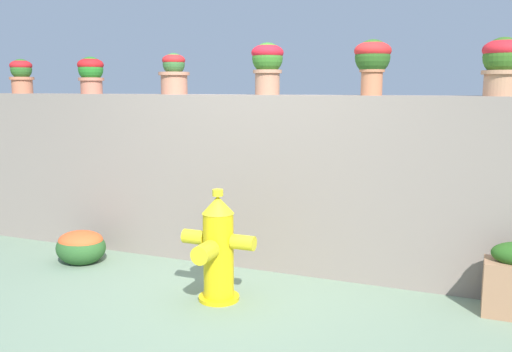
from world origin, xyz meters
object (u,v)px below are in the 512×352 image
object	(u,v)px
potted_plant_1	(91,72)
potted_plant_2	(174,73)
flower_bush_left	(81,245)
potted_plant_0	(21,74)
potted_plant_3	(267,63)
potted_plant_4	(373,59)
fire_hydrant	(218,250)
potted_plant_5	(503,62)

from	to	relation	value
potted_plant_1	potted_plant_2	xyz separation A→B (m)	(0.97, 0.00, -0.01)
flower_bush_left	potted_plant_0	bearing A→B (deg)	152.35
potted_plant_1	potted_plant_3	size ratio (longest dim) A/B	0.82
potted_plant_1	potted_plant_4	xyz separation A→B (m)	(2.84, -0.05, 0.07)
potted_plant_0	fire_hydrant	size ratio (longest dim) A/B	0.42
potted_plant_0	flower_bush_left	size ratio (longest dim) A/B	0.78
potted_plant_2	fire_hydrant	distance (m)	1.91
potted_plant_3	fire_hydrant	xyz separation A→B (m)	(-0.03, -0.98, -1.43)
potted_plant_5	potted_plant_4	bearing A→B (deg)	-179.51
potted_plant_4	fire_hydrant	size ratio (longest dim) A/B	0.52
potted_plant_0	potted_plant_5	bearing A→B (deg)	-0.47
fire_hydrant	flower_bush_left	world-z (taller)	fire_hydrant
potted_plant_3	potted_plant_4	bearing A→B (deg)	-2.71
fire_hydrant	potted_plant_5	bearing A→B (deg)	26.08
potted_plant_2	potted_plant_4	xyz separation A→B (m)	(1.87, -0.05, 0.09)
potted_plant_0	potted_plant_3	xyz separation A→B (m)	(2.83, -0.00, 0.07)
potted_plant_3	potted_plant_4	distance (m)	0.93
potted_plant_4	fire_hydrant	bearing A→B (deg)	-135.72
potted_plant_0	potted_plant_1	distance (m)	0.92
potted_plant_2	fire_hydrant	size ratio (longest dim) A/B	0.45
potted_plant_4	flower_bush_left	bearing A→B (deg)	-166.89
potted_plant_0	fire_hydrant	world-z (taller)	potted_plant_0
potted_plant_3	fire_hydrant	size ratio (longest dim) A/B	0.52
potted_plant_0	fire_hydrant	xyz separation A→B (m)	(2.80, -0.98, -1.36)
potted_plant_5	fire_hydrant	distance (m)	2.56
potted_plant_1	flower_bush_left	world-z (taller)	potted_plant_1
potted_plant_2	flower_bush_left	distance (m)	1.84
potted_plant_2	potted_plant_3	bearing A→B (deg)	-0.20
potted_plant_3	flower_bush_left	distance (m)	2.41
potted_plant_3	potted_plant_5	distance (m)	1.89
potted_plant_2	potted_plant_0	bearing A→B (deg)	-179.99
potted_plant_1	fire_hydrant	bearing A→B (deg)	-27.42
potted_plant_0	flower_bush_left	xyz separation A→B (m)	(1.22, -0.64, -1.60)
potted_plant_0	potted_plant_5	xyz separation A→B (m)	(4.72, -0.04, 0.05)
potted_plant_1	potted_plant_5	bearing A→B (deg)	-0.57
potted_plant_1	potted_plant_5	size ratio (longest dim) A/B	0.85
potted_plant_5	potted_plant_2	bearing A→B (deg)	179.22
potted_plant_2	potted_plant_5	world-z (taller)	potted_plant_5
potted_plant_1	potted_plant_4	size ratio (longest dim) A/B	0.83
potted_plant_0	potted_plant_2	bearing A→B (deg)	0.01
potted_plant_0	potted_plant_1	size ratio (longest dim) A/B	0.99
potted_plant_2	fire_hydrant	bearing A→B (deg)	-46.81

